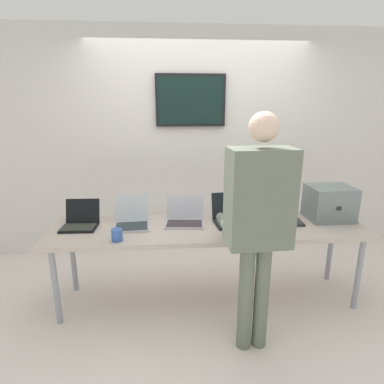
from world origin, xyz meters
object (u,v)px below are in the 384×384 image
at_px(laptop_station_0, 81,221).
at_px(person, 258,214).
at_px(coffee_mug, 117,235).
at_px(laptop_station_2, 185,217).
at_px(workbench, 209,231).
at_px(laptop_station_3, 234,216).
at_px(laptop_station_1, 132,219).
at_px(laptop_station_4, 283,214).
at_px(equipment_box, 329,203).

bearing_deg(laptop_station_0, person, -26.58).
bearing_deg(laptop_station_0, coffee_mug, -41.80).
height_order(laptop_station_2, person, person).
bearing_deg(workbench, person, -67.92).
bearing_deg(laptop_station_3, laptop_station_2, 178.41).
relative_size(laptop_station_1, laptop_station_4, 1.11).
xyz_separation_m(workbench, coffee_mug, (-0.78, -0.25, 0.10)).
bearing_deg(coffee_mug, workbench, 17.68).
height_order(workbench, laptop_station_3, laptop_station_3).
bearing_deg(laptop_station_4, laptop_station_2, -179.32).
xyz_separation_m(laptop_station_1, laptop_station_3, (0.94, 0.00, 0.00)).
bearing_deg(laptop_station_1, person, -36.50).
relative_size(laptop_station_4, person, 0.19).
distance_m(workbench, laptop_station_3, 0.28).
xyz_separation_m(workbench, laptop_station_1, (-0.70, 0.08, 0.11)).
height_order(laptop_station_0, coffee_mug, laptop_station_0).
relative_size(equipment_box, laptop_station_4, 1.20).
xyz_separation_m(equipment_box, laptop_station_2, (-1.38, -0.01, -0.11)).
bearing_deg(equipment_box, workbench, -174.58).
bearing_deg(workbench, laptop_station_1, 173.20).
bearing_deg(coffee_mug, laptop_station_2, 31.64).
bearing_deg(laptop_station_3, laptop_station_4, 2.84).
height_order(laptop_station_0, laptop_station_1, laptop_station_1).
height_order(equipment_box, laptop_station_4, equipment_box).
bearing_deg(equipment_box, laptop_station_2, -179.51).
xyz_separation_m(laptop_station_3, coffee_mug, (-1.02, -0.34, -0.01)).
distance_m(laptop_station_0, laptop_station_2, 0.94).
relative_size(workbench, laptop_station_3, 7.03).
xyz_separation_m(laptop_station_4, person, (-0.47, -0.73, 0.27)).
height_order(laptop_station_2, laptop_station_4, laptop_station_4).
bearing_deg(person, laptop_station_0, 153.42).
bearing_deg(laptop_station_4, person, -122.48).
bearing_deg(workbench, coffee_mug, -162.32).
relative_size(laptop_station_0, laptop_station_4, 0.93).
xyz_separation_m(laptop_station_0, laptop_station_4, (1.88, 0.03, 0.00)).
bearing_deg(laptop_station_0, laptop_station_4, 0.80).
distance_m(laptop_station_2, person, 0.90).
bearing_deg(equipment_box, laptop_station_0, -179.33).
bearing_deg(laptop_station_3, person, -88.88).
xyz_separation_m(workbench, laptop_station_2, (-0.22, 0.10, 0.11)).
relative_size(laptop_station_1, person, 0.21).
bearing_deg(person, laptop_station_4, 57.52).
bearing_deg(laptop_station_1, laptop_station_3, 0.14).
bearing_deg(person, laptop_station_2, 123.16).
distance_m(laptop_station_1, coffee_mug, 0.34).
distance_m(laptop_station_0, coffee_mug, 0.50).
relative_size(workbench, coffee_mug, 28.38).
relative_size(equipment_box, coffee_mug, 4.03).
bearing_deg(laptop_station_0, equipment_box, 0.67).
relative_size(laptop_station_1, laptop_station_3, 0.93).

